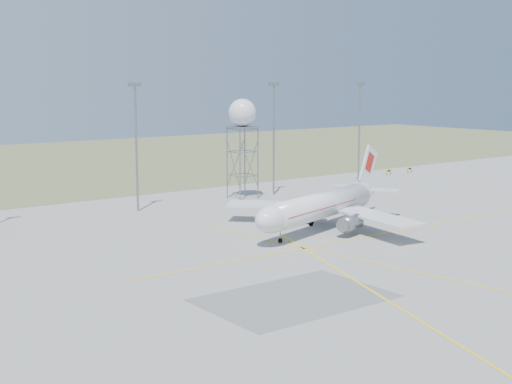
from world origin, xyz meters
TOP-DOWN VIEW (x-y plane):
  - grass_strip at (0.00, 140.00)m, footprint 400.00×120.00m
  - mast_b at (-10.00, 66.00)m, footprint 2.20×0.50m
  - mast_c at (18.00, 66.00)m, footprint 2.20×0.50m
  - mast_d at (40.00, 66.00)m, footprint 2.20×0.50m
  - taxi_sign_near at (55.60, 72.00)m, footprint 1.60×0.17m
  - taxi_sign_far at (62.60, 72.00)m, footprint 1.60×0.17m
  - airliner_main at (3.92, 37.39)m, footprint 31.74×30.04m
  - radar_tower at (10.78, 65.83)m, footprint 4.88×4.88m

SIDE VIEW (x-z plane):
  - grass_strip at x=0.00m, z-range 0.00..0.03m
  - taxi_sign_near at x=55.60m, z-range 0.29..1.49m
  - taxi_sign_far at x=62.60m, z-range 0.29..1.49m
  - airliner_main at x=3.92m, z-range -2.13..8.87m
  - radar_tower at x=10.78m, z-range 1.08..18.76m
  - mast_b at x=-10.00m, z-range 1.82..22.32m
  - mast_c at x=18.00m, z-range 1.82..22.32m
  - mast_d at x=40.00m, z-range 1.82..22.32m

